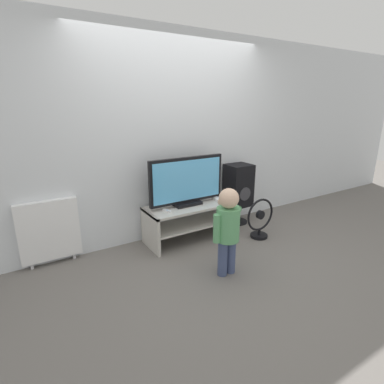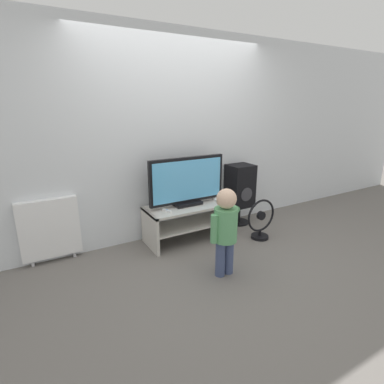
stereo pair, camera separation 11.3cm
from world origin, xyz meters
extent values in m
plane|color=slate|center=(0.00, 0.00, 0.00)|extent=(16.00, 16.00, 0.00)
cube|color=silver|center=(0.00, 0.57, 1.30)|extent=(10.00, 0.06, 2.60)
cube|color=beige|center=(0.00, 0.25, 0.46)|extent=(1.10, 0.49, 0.03)
cube|color=beige|center=(0.00, 0.25, 0.21)|extent=(1.06, 0.45, 0.02)
cube|color=beige|center=(-0.53, 0.25, 0.24)|extent=(0.04, 0.49, 0.47)
cube|color=beige|center=(0.53, 0.25, 0.24)|extent=(0.04, 0.49, 0.47)
cube|color=black|center=(0.00, 0.27, 0.49)|extent=(0.36, 0.20, 0.04)
cube|color=black|center=(0.00, 0.27, 0.80)|extent=(1.02, 0.05, 0.57)
cube|color=#59B2EA|center=(0.00, 0.24, 0.80)|extent=(0.95, 0.01, 0.50)
cube|color=white|center=(0.43, 0.24, 0.49)|extent=(0.04, 0.16, 0.05)
cube|color=#3F8CE5|center=(0.43, 0.16, 0.49)|extent=(0.02, 0.00, 0.01)
cube|color=white|center=(-0.33, 0.17, 0.48)|extent=(0.08, 0.13, 0.02)
cylinder|color=#337FD8|center=(-0.33, 0.17, 0.49)|extent=(0.01, 0.01, 0.00)
cylinder|color=#3F4C72|center=(-0.14, -0.67, 0.19)|extent=(0.10, 0.10, 0.38)
cylinder|color=#3F4C72|center=(-0.03, -0.67, 0.19)|extent=(0.10, 0.10, 0.38)
cylinder|color=#599E66|center=(-0.08, -0.67, 0.56)|extent=(0.24, 0.24, 0.35)
sphere|color=beige|center=(-0.08, -0.67, 0.83)|extent=(0.20, 0.20, 0.20)
cylinder|color=#599E66|center=(-0.22, -0.67, 0.54)|extent=(0.07, 0.07, 0.29)
cylinder|color=#599E66|center=(0.05, -0.53, 0.69)|extent=(0.07, 0.29, 0.07)
sphere|color=beige|center=(0.05, -0.38, 0.69)|extent=(0.09, 0.09, 0.09)
cube|color=white|center=(0.05, -0.34, 0.69)|extent=(0.03, 0.13, 0.02)
cylinder|color=black|center=(0.93, 0.37, 0.01)|extent=(0.32, 0.32, 0.02)
cylinder|color=black|center=(0.93, 0.37, 0.13)|extent=(0.05, 0.05, 0.27)
cube|color=black|center=(0.93, 0.37, 0.57)|extent=(0.35, 0.31, 0.61)
cylinder|color=#38383D|center=(0.93, 0.21, 0.48)|extent=(0.19, 0.01, 0.19)
cylinder|color=black|center=(0.84, -0.20, 0.02)|extent=(0.23, 0.23, 0.04)
cylinder|color=black|center=(0.84, -0.20, 0.08)|extent=(0.04, 0.04, 0.07)
torus|color=black|center=(0.84, -0.20, 0.32)|extent=(0.44, 0.03, 0.44)
cylinder|color=black|center=(0.84, -0.20, 0.32)|extent=(0.12, 0.05, 0.12)
cube|color=white|center=(-1.60, 0.50, 0.40)|extent=(0.62, 0.08, 0.67)
cube|color=silver|center=(-1.82, 0.50, 0.03)|extent=(0.03, 0.05, 0.06)
cube|color=silver|center=(-1.38, 0.50, 0.03)|extent=(0.03, 0.05, 0.06)
camera|label=1|loc=(-1.85, -2.85, 1.72)|focal=28.00mm
camera|label=2|loc=(-1.75, -2.91, 1.72)|focal=28.00mm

